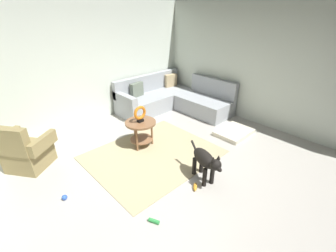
{
  "coord_description": "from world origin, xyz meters",
  "views": [
    {
      "loc": [
        -2.17,
        -2.15,
        2.5
      ],
      "look_at": [
        0.45,
        0.6,
        0.55
      ],
      "focal_mm": 24.56,
      "sensor_mm": 36.0,
      "label": 1
    }
  ],
  "objects_px": {
    "torus_sculpture": "(140,114)",
    "dog_toy_bone": "(195,187)",
    "side_table": "(141,127)",
    "dog_bed_mat": "(234,132)",
    "dog_toy_ball": "(64,197)",
    "dog": "(205,161)",
    "armchair": "(26,152)",
    "dog_toy_rope": "(154,221)",
    "sectional_couch": "(173,100)"
  },
  "relations": [
    {
      "from": "dog",
      "to": "dog_toy_bone",
      "type": "height_order",
      "value": "dog"
    },
    {
      "from": "armchair",
      "to": "torus_sculpture",
      "type": "xyz_separation_m",
      "value": [
        1.87,
        -0.78,
        0.39
      ]
    },
    {
      "from": "torus_sculpture",
      "to": "side_table",
      "type": "bearing_deg",
      "value": 97.13
    },
    {
      "from": "torus_sculpture",
      "to": "dog_toy_rope",
      "type": "distance_m",
      "value": 2.05
    },
    {
      "from": "side_table",
      "to": "dog_toy_rope",
      "type": "distance_m",
      "value": 1.97
    },
    {
      "from": "side_table",
      "to": "dog",
      "type": "xyz_separation_m",
      "value": [
        0.08,
        -1.54,
        -0.04
      ]
    },
    {
      "from": "side_table",
      "to": "dog_toy_bone",
      "type": "bearing_deg",
      "value": -96.33
    },
    {
      "from": "dog_toy_ball",
      "to": "dog_toy_bone",
      "type": "bearing_deg",
      "value": -36.7
    },
    {
      "from": "dog_bed_mat",
      "to": "dog_toy_bone",
      "type": "bearing_deg",
      "value": -164.63
    },
    {
      "from": "dog_bed_mat",
      "to": "dog_toy_bone",
      "type": "xyz_separation_m",
      "value": [
        -1.95,
        -0.54,
        -0.01
      ]
    },
    {
      "from": "side_table",
      "to": "dog_toy_bone",
      "type": "height_order",
      "value": "side_table"
    },
    {
      "from": "dog_bed_mat",
      "to": "dog",
      "type": "distance_m",
      "value": 1.8
    },
    {
      "from": "sectional_couch",
      "to": "dog_toy_ball",
      "type": "distance_m",
      "value": 3.77
    },
    {
      "from": "side_table",
      "to": "torus_sculpture",
      "type": "xyz_separation_m",
      "value": [
        0.0,
        -0.0,
        0.29
      ]
    },
    {
      "from": "torus_sculpture",
      "to": "sectional_couch",
      "type": "bearing_deg",
      "value": 26.93
    },
    {
      "from": "torus_sculpture",
      "to": "dog_bed_mat",
      "type": "distance_m",
      "value": 2.16
    },
    {
      "from": "armchair",
      "to": "torus_sculpture",
      "type": "height_order",
      "value": "armchair"
    },
    {
      "from": "dog_toy_rope",
      "to": "dog",
      "type": "bearing_deg",
      "value": 3.91
    },
    {
      "from": "armchair",
      "to": "dog_toy_bone",
      "type": "height_order",
      "value": "armchair"
    },
    {
      "from": "armchair",
      "to": "torus_sculpture",
      "type": "relative_size",
      "value": 3.07
    },
    {
      "from": "side_table",
      "to": "dog",
      "type": "distance_m",
      "value": 1.54
    },
    {
      "from": "sectional_couch",
      "to": "dog_bed_mat",
      "type": "height_order",
      "value": "sectional_couch"
    },
    {
      "from": "side_table",
      "to": "dog_toy_bone",
      "type": "xyz_separation_m",
      "value": [
        -0.17,
        -1.57,
        -0.39
      ]
    },
    {
      "from": "dog_toy_bone",
      "to": "dog_toy_rope",
      "type": "bearing_deg",
      "value": -176.97
    },
    {
      "from": "dog",
      "to": "side_table",
      "type": "bearing_deg",
      "value": -68.13
    },
    {
      "from": "side_table",
      "to": "dog_bed_mat",
      "type": "distance_m",
      "value": 2.09
    },
    {
      "from": "sectional_couch",
      "to": "dog_toy_rope",
      "type": "distance_m",
      "value": 3.81
    },
    {
      "from": "side_table",
      "to": "torus_sculpture",
      "type": "height_order",
      "value": "torus_sculpture"
    },
    {
      "from": "side_table",
      "to": "dog_toy_ball",
      "type": "bearing_deg",
      "value": -166.85
    },
    {
      "from": "dog_bed_mat",
      "to": "armchair",
      "type": "bearing_deg",
      "value": 153.51
    },
    {
      "from": "armchair",
      "to": "torus_sculpture",
      "type": "bearing_deg",
      "value": 31.29
    },
    {
      "from": "dog_toy_rope",
      "to": "dog_toy_bone",
      "type": "relative_size",
      "value": 0.82
    },
    {
      "from": "torus_sculpture",
      "to": "dog_toy_rope",
      "type": "height_order",
      "value": "torus_sculpture"
    },
    {
      "from": "dog_toy_ball",
      "to": "dog_toy_rope",
      "type": "height_order",
      "value": "dog_toy_ball"
    },
    {
      "from": "torus_sculpture",
      "to": "dog_toy_bone",
      "type": "height_order",
      "value": "torus_sculpture"
    },
    {
      "from": "side_table",
      "to": "dog_toy_rope",
      "type": "bearing_deg",
      "value": -123.11
    },
    {
      "from": "side_table",
      "to": "dog",
      "type": "relative_size",
      "value": 0.73
    },
    {
      "from": "dog",
      "to": "dog_toy_rope",
      "type": "xyz_separation_m",
      "value": [
        -1.14,
        -0.08,
        -0.35
      ]
    },
    {
      "from": "dog_bed_mat",
      "to": "dog_toy_rope",
      "type": "xyz_separation_m",
      "value": [
        -2.83,
        -0.58,
        -0.02
      ]
    },
    {
      "from": "armchair",
      "to": "dog_bed_mat",
      "type": "bearing_deg",
      "value": 27.52
    },
    {
      "from": "torus_sculpture",
      "to": "dog_toy_bone",
      "type": "distance_m",
      "value": 1.72
    },
    {
      "from": "torus_sculpture",
      "to": "dog",
      "type": "distance_m",
      "value": 1.58
    },
    {
      "from": "armchair",
      "to": "side_table",
      "type": "distance_m",
      "value": 2.03
    },
    {
      "from": "dog_bed_mat",
      "to": "dog_toy_ball",
      "type": "bearing_deg",
      "value": 169.85
    },
    {
      "from": "armchair",
      "to": "dog",
      "type": "relative_size",
      "value": 1.22
    },
    {
      "from": "side_table",
      "to": "dog_bed_mat",
      "type": "relative_size",
      "value": 0.75
    },
    {
      "from": "sectional_couch",
      "to": "dog",
      "type": "distance_m",
      "value": 2.98
    },
    {
      "from": "sectional_couch",
      "to": "dog",
      "type": "height_order",
      "value": "sectional_couch"
    },
    {
      "from": "sectional_couch",
      "to": "dog_toy_bone",
      "type": "bearing_deg",
      "value": -128.31
    },
    {
      "from": "torus_sculpture",
      "to": "dog_toy_rope",
      "type": "xyz_separation_m",
      "value": [
        -1.06,
        -1.62,
        -0.69
      ]
    }
  ]
}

